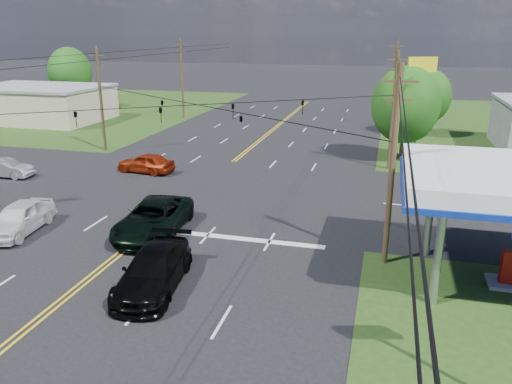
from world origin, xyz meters
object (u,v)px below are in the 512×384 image
(pole_ne, at_px, (393,109))
(pickup_white, at_px, (19,218))
(suv_black, at_px, (154,270))
(sedan_silver, at_px, (6,168))
(pole_nw, at_px, (101,98))
(tree_right_b, at_px, (427,96))
(retail_nw, at_px, (39,104))
(pole_right_far, at_px, (394,83))
(pole_se, at_px, (392,165))
(tree_far_l, at_px, (70,72))
(pole_left_far, at_px, (182,78))
(pickup_dkgreen, at_px, (153,218))
(tree_right_a, at_px, (406,105))

(pole_ne, height_order, pickup_white, pole_ne)
(suv_black, height_order, sedan_silver, suv_black)
(pole_nw, height_order, tree_right_b, pole_nw)
(retail_nw, xyz_separation_m, pole_right_far, (43.00, 6.00, 3.17))
(pole_ne, bearing_deg, pickup_white, -135.88)
(pickup_white, xyz_separation_m, sedan_silver, (-8.75, 9.23, -0.16))
(pole_nw, relative_size, suv_black, 1.63)
(pole_se, xyz_separation_m, tree_far_l, (-45.00, 41.00, 0.28))
(pole_nw, height_order, pole_left_far, pole_left_far)
(pole_se, relative_size, suv_black, 1.63)
(pole_left_far, xyz_separation_m, suv_black, (16.27, -42.17, -4.32))
(pole_nw, height_order, pickup_dkgreen, pole_nw)
(retail_nw, relative_size, tree_right_b, 2.26)
(pole_se, bearing_deg, tree_right_b, 83.95)
(pole_se, relative_size, tree_right_a, 1.16)
(retail_nw, bearing_deg, pickup_white, -54.29)
(pole_ne, height_order, suv_black, pole_ne)
(pickup_white, bearing_deg, pole_nw, 100.15)
(pole_right_far, bearing_deg, pickup_white, -117.42)
(retail_nw, distance_m, pickup_white, 39.71)
(tree_far_l, relative_size, sedan_silver, 2.06)
(pickup_dkgreen, distance_m, sedan_silver, 17.74)
(pole_right_far, xyz_separation_m, pickup_white, (-19.83, -38.23, -4.31))
(pole_nw, height_order, tree_far_l, pole_nw)
(pole_left_far, bearing_deg, sedan_silver, -95.08)
(pole_left_far, distance_m, pickup_dkgreen, 39.15)
(pole_ne, xyz_separation_m, pickup_dkgreen, (-12.50, -17.50, -4.01))
(tree_right_a, distance_m, suv_black, 28.57)
(pole_se, xyz_separation_m, pole_nw, (-26.00, 18.00, 0.00))
(pole_ne, xyz_separation_m, sedan_silver, (-28.58, -10.00, -4.22))
(tree_far_l, height_order, pickup_white, tree_far_l)
(tree_far_l, relative_size, pickup_dkgreen, 1.34)
(pole_se, distance_m, pole_nw, 31.62)
(suv_black, bearing_deg, sedan_silver, 137.53)
(retail_nw, height_order, pickup_white, retail_nw)
(tree_right_a, xyz_separation_m, sedan_silver, (-29.58, -13.00, -4.17))
(retail_nw, relative_size, suv_black, 2.74)
(tree_right_a, distance_m, pickup_dkgreen, 24.86)
(retail_nw, bearing_deg, pole_right_far, 7.94)
(pole_ne, relative_size, pickup_white, 1.88)
(pole_left_far, xyz_separation_m, pickup_white, (6.17, -38.23, -4.31))
(tree_far_l, height_order, pickup_dkgreen, tree_far_l)
(tree_right_a, xyz_separation_m, tree_right_b, (2.50, 12.00, -0.65))
(pole_ne, height_order, sedan_silver, pole_ne)
(suv_black, bearing_deg, retail_nw, 125.08)
(pole_ne, xyz_separation_m, pole_left_far, (-26.00, 19.00, 0.25))
(pickup_white, bearing_deg, tree_right_a, 39.23)
(tree_right_a, xyz_separation_m, pickup_white, (-20.83, -22.23, -4.01))
(pole_ne, height_order, tree_right_a, pole_ne)
(pole_right_far, distance_m, tree_right_b, 5.40)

